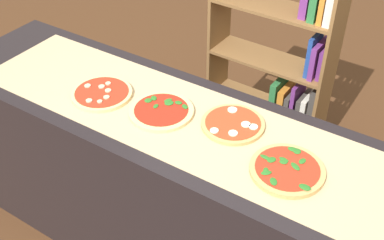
{
  "coord_description": "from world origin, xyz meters",
  "views": [
    {
      "loc": [
        0.87,
        -1.35,
        2.23
      ],
      "look_at": [
        0.0,
        0.0,
        0.97
      ],
      "focal_mm": 44.81,
      "sensor_mm": 36.0,
      "label": 1
    }
  ],
  "objects_px": {
    "pizza_mozzarella_2": "(233,124)",
    "pizza_spinach_3": "(287,170)",
    "pizza_spinach_1": "(161,111)",
    "bookshelf": "(285,71)",
    "pizza_mushroom_0": "(102,93)"
  },
  "relations": [
    {
      "from": "pizza_spinach_3",
      "to": "bookshelf",
      "type": "bearing_deg",
      "value": 112.72
    },
    {
      "from": "pizza_mozzarella_2",
      "to": "pizza_spinach_3",
      "type": "xyz_separation_m",
      "value": [
        0.31,
        -0.14,
        0.0
      ]
    },
    {
      "from": "bookshelf",
      "to": "pizza_mozzarella_2",
      "type": "bearing_deg",
      "value": -81.04
    },
    {
      "from": "pizza_spinach_1",
      "to": "bookshelf",
      "type": "height_order",
      "value": "bookshelf"
    },
    {
      "from": "pizza_mozzarella_2",
      "to": "pizza_spinach_3",
      "type": "bearing_deg",
      "value": -23.7
    },
    {
      "from": "pizza_mozzarella_2",
      "to": "pizza_spinach_3",
      "type": "distance_m",
      "value": 0.34
    },
    {
      "from": "pizza_mozzarella_2",
      "to": "pizza_spinach_1",
      "type": "bearing_deg",
      "value": -163.85
    },
    {
      "from": "pizza_mushroom_0",
      "to": "bookshelf",
      "type": "xyz_separation_m",
      "value": [
        0.47,
        1.1,
        -0.3
      ]
    },
    {
      "from": "pizza_mozzarella_2",
      "to": "bookshelf",
      "type": "xyz_separation_m",
      "value": [
        -0.15,
        0.97,
        -0.3
      ]
    },
    {
      "from": "pizza_mushroom_0",
      "to": "pizza_mozzarella_2",
      "type": "height_order",
      "value": "pizza_mushroom_0"
    },
    {
      "from": "pizza_mushroom_0",
      "to": "pizza_spinach_1",
      "type": "xyz_separation_m",
      "value": [
        0.31,
        0.04,
        -0.0
      ]
    },
    {
      "from": "bookshelf",
      "to": "pizza_spinach_1",
      "type": "bearing_deg",
      "value": -98.53
    },
    {
      "from": "pizza_spinach_1",
      "to": "pizza_mushroom_0",
      "type": "bearing_deg",
      "value": -172.44
    },
    {
      "from": "pizza_mozzarella_2",
      "to": "bookshelf",
      "type": "relative_size",
      "value": 0.19
    },
    {
      "from": "pizza_mozzarella_2",
      "to": "bookshelf",
      "type": "bearing_deg",
      "value": 98.96
    }
  ]
}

